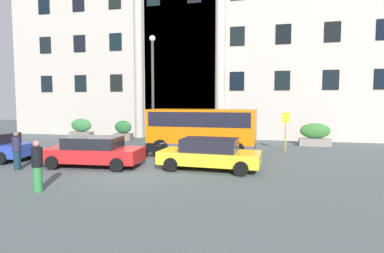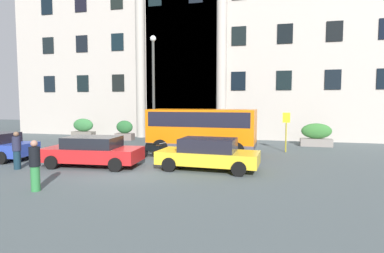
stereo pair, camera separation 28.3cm
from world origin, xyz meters
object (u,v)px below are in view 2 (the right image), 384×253
hedge_planter_far_west (125,131)px  hedge_planter_east (316,135)px  hedge_planter_far_east (167,132)px  orange_minibus (202,127)px  parked_sedan_far (208,154)px  pedestrian_woman_dark_dress (17,150)px  hedge_planter_entrance_right (225,134)px  parked_estate_mid (93,151)px  hedge_planter_entrance_left (83,129)px  pedestrian_man_crossing (35,165)px  lamppost_plaza_centre (153,82)px  bus_stop_sign (286,128)px  motorcycle_near_kerb (153,150)px

hedge_planter_far_west → hedge_planter_east: size_ratio=0.75×
hedge_planter_far_east → orange_minibus: bearing=-53.4°
parked_sedan_far → pedestrian_woman_dark_dress: pedestrian_woman_dark_dress is taller
hedge_planter_entrance_right → hedge_planter_east: bearing=-3.6°
hedge_planter_east → pedestrian_woman_dark_dress: size_ratio=1.21×
orange_minibus → parked_estate_mid: size_ratio=1.35×
hedge_planter_entrance_left → pedestrian_man_crossing: pedestrian_man_crossing is taller
hedge_planter_entrance_left → lamppost_plaza_centre: bearing=-21.2°
pedestrian_woman_dark_dress → parked_estate_mid: bearing=42.6°
bus_stop_sign → motorcycle_near_kerb: bearing=-150.1°
hedge_planter_entrance_left → pedestrian_woman_dark_dress: bearing=-70.6°
bus_stop_sign → hedge_planter_east: (2.13, 3.09, -0.73)m
hedge_planter_east → motorcycle_near_kerb: (-9.14, -7.12, -0.30)m
hedge_planter_entrance_right → pedestrian_man_crossing: size_ratio=0.85×
motorcycle_near_kerb → lamppost_plaza_centre: lamppost_plaza_centre is taller
hedge_planter_entrance_left → orange_minibus: bearing=-25.0°
hedge_planter_entrance_left → parked_estate_mid: bearing=-55.0°
orange_minibus → pedestrian_man_crossing: 9.78m
parked_sedan_far → lamppost_plaza_centre: 9.04m
hedge_planter_far_west → hedge_planter_east: (14.32, -0.12, 0.01)m
parked_estate_mid → orange_minibus: bearing=44.2°
bus_stop_sign → hedge_planter_entrance_left: (-16.03, 3.42, -0.70)m
bus_stop_sign → hedge_planter_far_east: 9.34m
bus_stop_sign → parked_estate_mid: 11.20m
motorcycle_near_kerb → parked_estate_mid: bearing=-112.1°
hedge_planter_far_east → pedestrian_woman_dark_dress: pedestrian_woman_dark_dress is taller
pedestrian_man_crossing → motorcycle_near_kerb: bearing=170.6°
hedge_planter_entrance_left → parked_sedan_far: (12.41, -9.39, -0.07)m
hedge_planter_east → hedge_planter_far_east: 10.80m
bus_stop_sign → lamppost_plaza_centre: size_ratio=0.32×
hedge_planter_entrance_left → pedestrian_man_crossing: bearing=-62.6°
motorcycle_near_kerb → pedestrian_woman_dark_dress: 6.39m
parked_sedan_far → pedestrian_man_crossing: 6.97m
hedge_planter_far_east → pedestrian_woman_dark_dress: 11.86m
pedestrian_man_crossing → parked_sedan_far: bearing=137.9°
orange_minibus → parked_estate_mid: orange_minibus is taller
hedge_planter_entrance_left → pedestrian_woman_dark_dress: 12.09m
hedge_planter_east → pedestrian_woman_dark_dress: pedestrian_woman_dark_dress is taller
hedge_planter_far_west → hedge_planter_far_east: bearing=3.0°
parked_estate_mid → motorcycle_near_kerb: 3.26m
parked_estate_mid → lamppost_plaza_centre: size_ratio=0.62×
hedge_planter_entrance_right → pedestrian_man_crossing: bearing=-107.5°
bus_stop_sign → parked_sedan_far: (-3.62, -5.97, -0.77)m
orange_minibus → pedestrian_woman_dark_dress: 9.52m
lamppost_plaza_centre → hedge_planter_far_east: bearing=89.4°
orange_minibus → pedestrian_man_crossing: orange_minibus is taller
hedge_planter_entrance_left → pedestrian_woman_dark_dress: size_ratio=1.10×
hedge_planter_east → hedge_planter_entrance_right: bearing=176.4°
orange_minibus → parked_sedan_far: orange_minibus is taller
hedge_planter_entrance_right → parked_sedan_far: parked_sedan_far is taller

